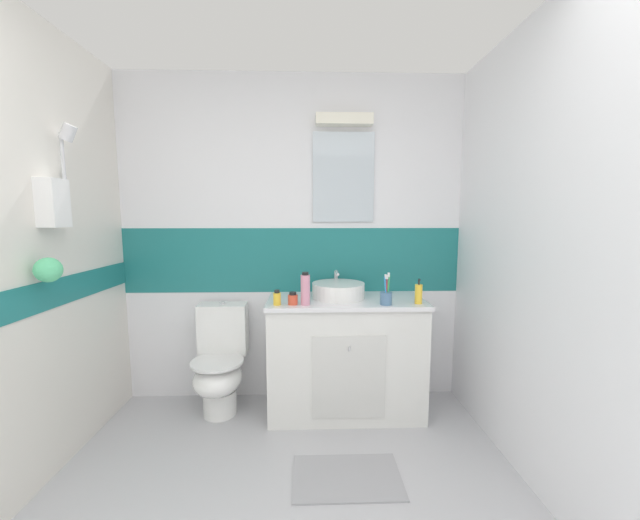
% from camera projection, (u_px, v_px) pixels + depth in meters
% --- Properties ---
extents(ground_plane, '(3.20, 3.48, 0.04)m').
position_uv_depth(ground_plane, '(284.00, 518.00, 1.76)').
color(ground_plane, '#B2B2B7').
extents(wall_back_tiled, '(3.20, 0.20, 2.50)m').
position_uv_depth(wall_back_tiled, '(294.00, 240.00, 2.84)').
color(wall_back_tiled, white).
rests_on(wall_back_tiled, ground_plane).
extents(wall_right_plain, '(0.10, 3.48, 2.50)m').
position_uv_depth(wall_right_plain, '(577.00, 258.00, 1.65)').
color(wall_right_plain, white).
rests_on(wall_right_plain, ground_plane).
extents(vanity_cabinet, '(1.12, 0.53, 0.85)m').
position_uv_depth(vanity_cabinet, '(345.00, 355.00, 2.65)').
color(vanity_cabinet, silver).
rests_on(vanity_cabinet, ground_plane).
extents(sink_basin, '(0.38, 0.43, 0.18)m').
position_uv_depth(sink_basin, '(338.00, 290.00, 2.63)').
color(sink_basin, white).
rests_on(sink_basin, vanity_cabinet).
extents(toilet, '(0.37, 0.50, 0.80)m').
position_uv_depth(toilet, '(220.00, 363.00, 2.64)').
color(toilet, white).
rests_on(toilet, ground_plane).
extents(toothbrush_cup, '(0.08, 0.08, 0.22)m').
position_uv_depth(toothbrush_cup, '(386.00, 297.00, 2.42)').
color(toothbrush_cup, '#4C7299').
rests_on(toothbrush_cup, vanity_cabinet).
extents(soap_dispenser, '(0.05, 0.05, 0.17)m').
position_uv_depth(soap_dispenser, '(419.00, 294.00, 2.44)').
color(soap_dispenser, yellow).
rests_on(soap_dispenser, vanity_cabinet).
extents(hair_gel_jar, '(0.07, 0.07, 0.09)m').
position_uv_depth(hair_gel_jar, '(293.00, 299.00, 2.42)').
color(hair_gel_jar, '#D84C33').
rests_on(hair_gel_jar, vanity_cabinet).
extents(shampoo_bottle_tall, '(0.06, 0.06, 0.22)m').
position_uv_depth(shampoo_bottle_tall, '(305.00, 289.00, 2.41)').
color(shampoo_bottle_tall, pink).
rests_on(shampoo_bottle_tall, vanity_cabinet).
extents(lotion_bottle_short, '(0.05, 0.05, 0.10)m').
position_uv_depth(lotion_bottle_short, '(277.00, 298.00, 2.41)').
color(lotion_bottle_short, yellow).
rests_on(lotion_bottle_short, vanity_cabinet).
extents(bath_mat, '(0.60, 0.37, 0.01)m').
position_uv_depth(bath_mat, '(347.00, 477.00, 1.99)').
color(bath_mat, '#99999E').
rests_on(bath_mat, ground_plane).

